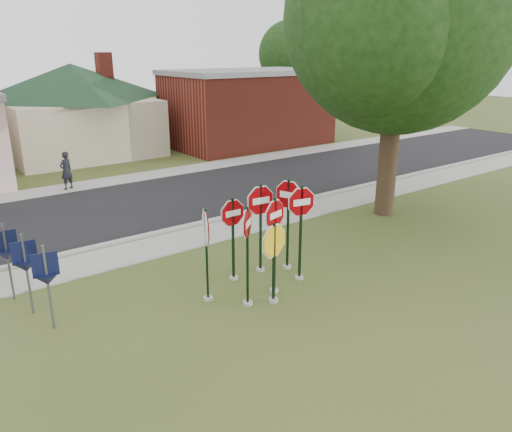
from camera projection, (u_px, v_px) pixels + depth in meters
ground at (296, 306)px, 12.14m from camera, size 120.00×120.00×0.00m
sidewalk_near at (185, 240)px, 16.31m from camera, size 60.00×1.60×0.06m
road at (129, 207)px, 19.73m from camera, size 60.00×7.00×0.04m
sidewalk_far at (91, 185)px, 22.99m from camera, size 60.00×1.60×0.06m
curb at (170, 230)px, 17.05m from camera, size 60.00×0.20×0.14m
stop_sign_center at (275, 233)px, 12.36m from camera, size 1.00×0.30×2.62m
stop_sign_yellow at (274, 253)px, 11.96m from camera, size 1.14×0.25×2.18m
stop_sign_left at (247, 244)px, 11.73m from camera, size 0.76×0.65×2.61m
stop_sign_right at (301, 219)px, 13.08m from camera, size 1.05×0.24×2.72m
stop_sign_back_right at (261, 215)px, 13.58m from camera, size 1.12×0.24×2.63m
stop_sign_back_left at (233, 229)px, 13.13m from camera, size 1.00×0.24×2.39m
stop_sign_far_right at (288, 211)px, 13.73m from camera, size 0.42×1.02×2.73m
stop_sign_far_left at (206, 241)px, 11.97m from camera, size 0.46×1.09×2.51m
route_sign_row at (7, 254)px, 12.10m from camera, size 1.43×4.63×2.00m
building_house at (73, 91)px, 28.83m from camera, size 11.60×11.60×6.20m
building_brick at (248, 107)px, 32.24m from camera, size 10.20×6.20×4.75m
oak_tree at (400, 16)px, 16.84m from camera, size 11.54×10.94×10.98m
bg_tree_right at (291, 54)px, 42.61m from camera, size 5.60×5.60×8.40m
pedestrian at (66, 170)px, 21.89m from camera, size 0.72×0.62×1.68m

